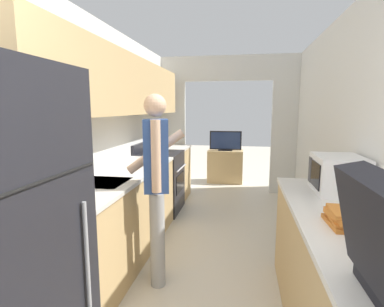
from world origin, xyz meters
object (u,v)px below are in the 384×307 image
range_oven (160,181)px  book_stack (350,219)px  microwave (338,174)px  tv_cabinet (225,166)px  television (226,141)px  person (156,184)px

range_oven → book_stack: range_oven is taller
microwave → tv_cabinet: 4.01m
tv_cabinet → television: (0.00, -0.04, 0.54)m
television → microwave: bearing=-73.5°
tv_cabinet → television: size_ratio=1.11×
television → tv_cabinet: bearing=90.0°
person → tv_cabinet: bearing=-22.3°
microwave → book_stack: (-0.14, -0.74, -0.10)m
microwave → television: (-1.11, 3.75, -0.16)m
range_oven → person: 1.96m
person → microwave: (1.49, 0.01, 0.14)m
person → television: person is taller
microwave → tv_cabinet: (-1.11, 3.79, -0.70)m
person → television: bearing=-22.4°
range_oven → person: (0.50, -1.84, 0.45)m
range_oven → television: television is taller
microwave → book_stack: microwave is taller
book_stack → tv_cabinet: (-0.97, 4.53, -0.61)m
range_oven → microwave: size_ratio=2.29×
range_oven → television: bearing=65.6°
tv_cabinet → television: 0.54m
microwave → book_stack: 0.76m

